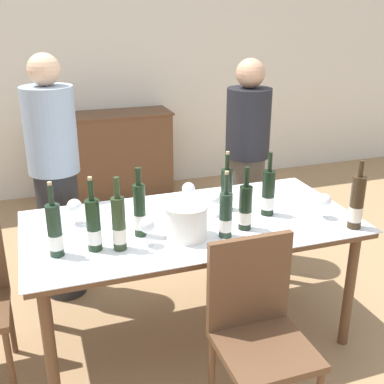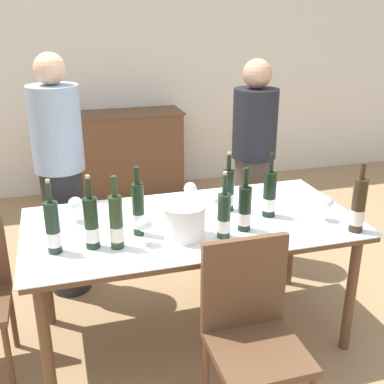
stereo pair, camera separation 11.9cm
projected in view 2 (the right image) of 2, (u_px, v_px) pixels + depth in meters
name	position (u px, v px, depth m)	size (l,w,h in m)	color
ground_plane	(192.00, 334.00, 3.03)	(12.00, 12.00, 0.00)	#A37F56
back_wall	(117.00, 60.00, 5.06)	(8.00, 0.10, 2.80)	silver
sideboard_cabinet	(121.00, 155.00, 5.13)	(1.32, 0.46, 0.91)	brown
dining_table	(192.00, 233.00, 2.78)	(1.89, 0.94, 0.78)	brown
ice_bucket	(185.00, 220.00, 2.53)	(0.23, 0.23, 0.19)	white
wine_bottle_0	(53.00, 229.00, 2.36)	(0.07, 0.07, 0.39)	#1E3323
wine_bottle_1	(138.00, 210.00, 2.55)	(0.07, 0.07, 0.38)	black
wine_bottle_2	(245.00, 209.00, 2.60)	(0.07, 0.07, 0.36)	black
wine_bottle_3	(269.00, 195.00, 2.78)	(0.08, 0.08, 0.38)	black
wine_bottle_4	(224.00, 216.00, 2.52)	(0.07, 0.07, 0.37)	#1E3323
wine_bottle_5	(358.00, 207.00, 2.58)	(0.08, 0.08, 0.39)	#332314
wine_bottle_6	(91.00, 224.00, 2.41)	(0.07, 0.07, 0.39)	black
wine_bottle_7	(228.00, 191.00, 2.86)	(0.07, 0.07, 0.36)	black
wine_bottle_8	(116.00, 223.00, 2.41)	(0.07, 0.07, 0.38)	#28381E
wine_glass_0	(326.00, 204.00, 2.73)	(0.08, 0.08, 0.15)	white
wine_glass_1	(76.00, 205.00, 2.71)	(0.09, 0.09, 0.15)	white
wine_glass_2	(190.00, 189.00, 2.92)	(0.08, 0.08, 0.15)	white
wine_glass_3	(145.00, 225.00, 2.45)	(0.08, 0.08, 0.15)	white
wine_glass_4	(216.00, 200.00, 2.77)	(0.07, 0.07, 0.15)	white
chair_near_front	(251.00, 325.00, 2.23)	(0.42, 0.42, 0.95)	brown
person_host	(61.00, 180.00, 3.23)	(0.33, 0.33, 1.67)	#262628
person_guest_left	(253.00, 166.00, 3.66)	(0.33, 0.33, 1.59)	#51473D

